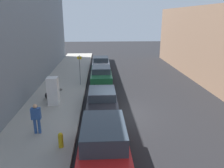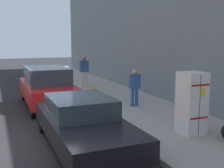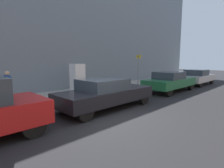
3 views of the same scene
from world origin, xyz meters
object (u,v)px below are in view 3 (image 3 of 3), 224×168
Objects in this scene: street_sign_post at (138,69)px; trash_bag at (85,87)px; discarded_refrigerator at (78,79)px; parked_sedan_dark at (106,93)px; parked_sedan_silver at (197,77)px; parked_sedan_green at (170,81)px; pedestrian_walking_far at (8,85)px.

trash_bag is at bearing -120.99° from street_sign_post.
discarded_refrigerator is 0.38× the size of parked_sedan_dark.
parked_sedan_silver reaches higher than parked_sedan_dark.
discarded_refrigerator is 4.49m from street_sign_post.
street_sign_post is at bearing 59.01° from trash_bag.
discarded_refrigerator is 6.44m from parked_sedan_green.
trash_bag is (-0.57, 0.98, -0.66)m from discarded_refrigerator.
pedestrian_walking_far reaches higher than trash_bag.
discarded_refrigerator is 3.25m from parked_sedan_dark.
street_sign_post is 4.90× the size of trash_bag.
parked_sedan_dark is 1.02× the size of parked_sedan_green.
parked_sedan_dark is (3.74, -1.58, 0.29)m from trash_bag.
discarded_refrigerator is 0.42× the size of parked_sedan_silver.
discarded_refrigerator is at bearing 169.38° from parked_sedan_dark.
street_sign_post reaches higher than trash_bag.
pedestrian_walking_far is 4.53m from parked_sedan_dark.
parked_sedan_silver reaches higher than trash_bag.
pedestrian_walking_far is (-1.46, -7.99, -0.52)m from street_sign_post.
trash_bag is at bearing -128.99° from parked_sedan_green.
parked_sedan_silver is at bearing 112.92° from pedestrian_walking_far.
parked_sedan_green reaches higher than parked_sedan_silver.
pedestrian_walking_far is at bearing -135.75° from parked_sedan_dark.
trash_bag is at bearing -110.95° from parked_sedan_silver.
trash_bag is 0.33× the size of pedestrian_walking_far.
parked_sedan_green is (3.24, 9.35, -0.31)m from pedestrian_walking_far.
discarded_refrigerator is 0.73× the size of street_sign_post.
parked_sedan_dark is 6.20m from parked_sedan_green.
parked_sedan_dark is 1.10× the size of parked_sedan_silver.
parked_sedan_silver is at bearing 74.68° from street_sign_post.
street_sign_post is 0.58× the size of parked_sedan_silver.
parked_sedan_silver is (3.74, 9.76, 0.29)m from trash_bag.
parked_sedan_green is 1.08× the size of parked_sedan_silver.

